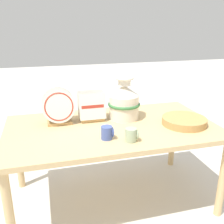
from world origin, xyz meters
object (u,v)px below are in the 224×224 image
Objects in this scene: wicker_charger_stack at (184,121)px; mug_sage_glaze at (132,135)px; mug_cobalt_glaze at (107,133)px; ceramic_vase at (124,101)px; dish_rack_square_plates at (92,110)px; dish_rack_round_plates at (59,108)px.

wicker_charger_stack is 3.73× the size of mug_sage_glaze.
mug_cobalt_glaze is at bearing -171.07° from wicker_charger_stack.
mug_sage_glaze is at bearing -27.54° from mug_cobalt_glaze.
ceramic_vase reaches higher than wicker_charger_stack.
mug_cobalt_glaze is 1.00× the size of mug_sage_glaze.
ceramic_vase is 0.44m from mug_sage_glaze.
dish_rack_square_plates is 0.48m from mug_sage_glaze.
ceramic_vase reaches higher than mug_sage_glaze.
mug_sage_glaze is at bearing -160.22° from wicker_charger_stack.
dish_rack_round_plates is 0.25m from dish_rack_square_plates.
dish_rack_round_plates is 3.04× the size of mug_sage_glaze.
mug_sage_glaze is at bearing -68.63° from dish_rack_square_plates.
dish_rack_round_plates reaches higher than wicker_charger_stack.
ceramic_vase is 0.26m from dish_rack_square_plates.
wicker_charger_stack is at bearing 8.93° from mug_cobalt_glaze.
mug_sage_glaze is at bearing -100.86° from ceramic_vase.
mug_sage_glaze is at bearing -45.69° from dish_rack_round_plates.
dish_rack_square_plates is at bearing 173.20° from ceramic_vase.
dish_rack_round_plates is at bearing 128.06° from mug_cobalt_glaze.
dish_rack_round_plates is 0.81× the size of wicker_charger_stack.
wicker_charger_stack is at bearing 19.78° from mug_sage_glaze.
dish_rack_round_plates reaches higher than mug_cobalt_glaze.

